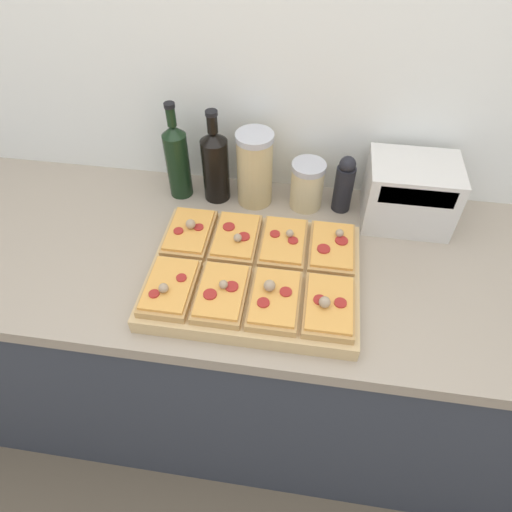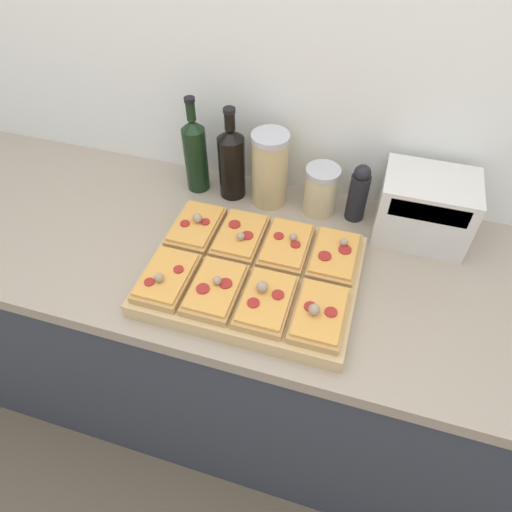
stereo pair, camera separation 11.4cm
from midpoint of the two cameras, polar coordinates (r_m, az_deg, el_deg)
The scene contains 18 objects.
ground_plane at distance 1.86m, azimuth -0.15°, elevation -26.81°, with size 12.00×12.00×0.00m, color brown.
wall_back at distance 1.30m, azimuth 9.11°, elevation 22.15°, with size 6.00×0.06×2.50m.
kitchen_counter at distance 1.58m, azimuth 3.28°, elevation -11.31°, with size 2.63×0.67×0.89m.
cutting_board at distance 1.15m, azimuth 2.40°, elevation -2.58°, with size 0.52×0.40×0.04m, color tan.
pizza_slice_back_left at distance 1.23m, azimuth -4.87°, elevation 3.62°, with size 0.12×0.18×0.05m.
pizza_slice_back_midleft at distance 1.20m, azimuth 0.75°, elevation 2.43°, with size 0.12×0.18×0.05m.
pizza_slice_back_midright at distance 1.18m, azimuth 6.60°, elevation 1.20°, with size 0.12×0.18×0.05m.
pizza_slice_back_right at distance 1.18m, azimuth 12.56°, elevation -0.07°, with size 0.12×0.18×0.05m.
pizza_slice_front_left at distance 1.11m, azimuth -8.26°, elevation -2.81°, with size 0.12×0.18×0.05m.
pizza_slice_front_midleft at distance 1.08m, azimuth -2.09°, elevation -4.28°, with size 0.12×0.18×0.05m.
pizza_slice_front_midright at distance 1.06m, azimuth 4.39°, elevation -5.75°, with size 0.12×0.18×0.06m.
pizza_slice_front_right at distance 1.05m, azimuth 11.08°, elevation -7.27°, with size 0.12×0.18×0.05m.
olive_oil_bottle at distance 1.38m, azimuth -5.19°, elevation 12.54°, with size 0.07×0.07×0.30m.
wine_bottle at distance 1.35m, azimuth -0.62°, elevation 11.63°, with size 0.08×0.08×0.29m.
grain_jar_tall at distance 1.33m, azimuth 4.22°, elevation 10.67°, with size 0.11×0.11×0.23m.
grain_jar_short at distance 1.34m, azimuth 10.58°, elevation 7.99°, with size 0.10×0.10×0.15m.
pepper_mill at distance 1.33m, azimuth 15.12°, elevation 7.50°, with size 0.05×0.05×0.18m.
toaster_oven at distance 1.33m, azimuth 22.71°, elevation 5.42°, with size 0.27×0.18×0.19m.
Camera 2 is at (0.21, -0.49, 1.78)m, focal length 32.00 mm.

